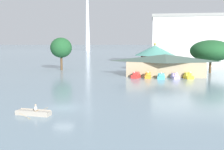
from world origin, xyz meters
The scene contains 12 objects.
ground_plane centered at (0.00, 0.00, 0.00)m, with size 2000.00×2000.00×0.00m, color gray.
rowboat_with_rower centered at (-2.23, -3.67, 0.26)m, with size 4.09×3.18×1.48m.
pedal_boat_red centered at (7.27, 29.19, 0.56)m, with size 2.17×2.98×1.61m.
pedal_boat_orange centered at (10.02, 29.34, 0.54)m, with size 1.45×2.34×1.65m.
pedal_boat_cyan centered at (12.99, 28.81, 0.47)m, with size 1.72×2.67×1.57m.
pedal_boat_lavender centered at (16.09, 29.67, 0.47)m, with size 2.03×2.82×1.59m.
pedal_boat_yellow centered at (19.07, 29.94, 0.54)m, with size 2.24×2.66×1.69m.
boathouse centered at (14.03, 34.95, 2.75)m, with size 19.82×9.17×5.24m.
green_roof_pavilion centered at (11.67, 47.42, 4.31)m, with size 11.74×11.74×8.01m.
shoreline_tree_tall_left centered at (-15.44, 43.28, 6.58)m, with size 6.24×6.24×9.53m.
shoreline_tree_right centered at (26.37, 42.62, 5.90)m, with size 10.84×10.84×8.77m.
background_building_block centered at (25.07, 68.37, 8.85)m, with size 28.82×17.32×17.67m.
Camera 1 is at (10.78, -30.79, 8.07)m, focal length 42.19 mm.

